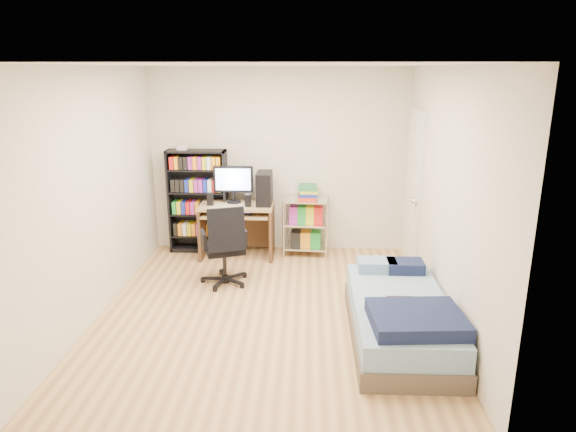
{
  "coord_description": "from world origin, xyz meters",
  "views": [
    {
      "loc": [
        0.41,
        -4.93,
        2.47
      ],
      "look_at": [
        0.19,
        0.4,
        0.93
      ],
      "focal_mm": 32.0,
      "sensor_mm": 36.0,
      "label": 1
    }
  ],
  "objects_px": {
    "media_shelf": "(198,200)",
    "office_chair": "(225,259)",
    "bed": "(400,317)",
    "computer_desk": "(244,208)"
  },
  "relations": [
    {
      "from": "media_shelf",
      "to": "computer_desk",
      "type": "relative_size",
      "value": 1.2
    },
    {
      "from": "media_shelf",
      "to": "office_chair",
      "type": "distance_m",
      "value": 1.35
    },
    {
      "from": "media_shelf",
      "to": "office_chair",
      "type": "xyz_separation_m",
      "value": [
        0.55,
        -1.16,
        -0.42
      ]
    },
    {
      "from": "office_chair",
      "to": "bed",
      "type": "relative_size",
      "value": 0.54
    },
    {
      "from": "computer_desk",
      "to": "bed",
      "type": "relative_size",
      "value": 0.68
    },
    {
      "from": "media_shelf",
      "to": "bed",
      "type": "distance_m",
      "value": 3.41
    },
    {
      "from": "office_chair",
      "to": "bed",
      "type": "height_order",
      "value": "office_chair"
    },
    {
      "from": "office_chair",
      "to": "bed",
      "type": "bearing_deg",
      "value": -52.97
    },
    {
      "from": "computer_desk",
      "to": "media_shelf",
      "type": "bearing_deg",
      "value": 165.56
    },
    {
      "from": "office_chair",
      "to": "computer_desk",
      "type": "bearing_deg",
      "value": 63.91
    }
  ]
}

